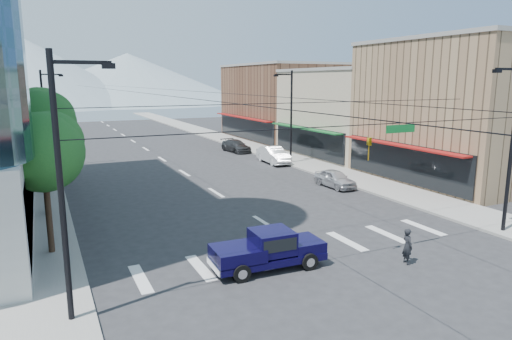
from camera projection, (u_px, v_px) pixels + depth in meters
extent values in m
plane|color=#28282B|center=(323.00, 259.00, 20.86)|extent=(160.00, 160.00, 0.00)
cube|color=gray|center=(35.00, 153.00, 51.24)|extent=(4.00, 120.00, 0.15)
cube|color=gray|center=(232.00, 141.00, 61.35)|extent=(4.00, 120.00, 0.15)
cube|color=#8C6B4C|center=(463.00, 112.00, 37.08)|extent=(12.00, 14.00, 11.00)
cube|color=tan|center=(355.00, 114.00, 49.68)|extent=(12.00, 14.00, 9.00)
cube|color=brown|center=(284.00, 103.00, 63.77)|extent=(12.00, 18.00, 10.00)
cone|color=gray|center=(22.00, 71.00, 145.36)|extent=(80.00, 80.00, 22.00)
cone|color=gray|center=(128.00, 78.00, 169.35)|extent=(90.00, 90.00, 18.00)
cylinder|color=black|center=(48.00, 208.00, 21.02)|extent=(0.28, 0.28, 4.55)
sphere|color=#194B1D|center=(43.00, 152.00, 20.52)|extent=(3.64, 3.64, 3.64)
sphere|color=#194B1D|center=(52.00, 142.00, 20.87)|extent=(2.86, 2.86, 2.86)
cylinder|color=black|center=(45.00, 174.00, 27.17)|extent=(0.28, 0.28, 5.11)
sphere|color=#194B1D|center=(40.00, 125.00, 26.61)|extent=(4.09, 4.09, 4.09)
sphere|color=#194B1D|center=(47.00, 118.00, 26.96)|extent=(3.21, 3.21, 3.21)
cylinder|color=black|center=(43.00, 161.00, 33.43)|extent=(0.28, 0.28, 4.55)
sphere|color=#194B1D|center=(40.00, 125.00, 32.93)|extent=(3.64, 3.64, 3.64)
sphere|color=#194B1D|center=(46.00, 119.00, 33.28)|extent=(2.86, 2.86, 2.86)
cylinder|color=black|center=(42.00, 145.00, 39.58)|extent=(0.28, 0.28, 5.11)
sphere|color=#194B1D|center=(39.00, 111.00, 39.01)|extent=(4.09, 4.09, 4.09)
sphere|color=#194B1D|center=(44.00, 106.00, 39.37)|extent=(3.21, 3.21, 3.21)
cylinder|color=black|center=(61.00, 193.00, 14.55)|extent=(0.20, 0.20, 9.00)
cylinder|color=black|center=(511.00, 150.00, 23.65)|extent=(0.20, 0.20, 9.00)
cylinder|color=black|center=(341.00, 126.00, 18.77)|extent=(21.60, 0.04, 0.04)
imported|color=gold|center=(369.00, 149.00, 19.61)|extent=(0.16, 0.20, 1.00)
cube|color=#0C6626|center=(401.00, 129.00, 20.17)|extent=(1.60, 0.06, 0.35)
cylinder|color=black|center=(44.00, 120.00, 42.03)|extent=(0.20, 0.20, 9.00)
cube|color=black|center=(51.00, 74.00, 41.62)|extent=(1.80, 0.12, 0.12)
cube|color=black|center=(61.00, 76.00, 41.97)|extent=(0.40, 0.25, 0.18)
cylinder|color=black|center=(291.00, 118.00, 44.03)|extent=(0.20, 0.20, 9.00)
cube|color=black|center=(284.00, 75.00, 42.86)|extent=(1.80, 0.12, 0.12)
cube|color=black|center=(276.00, 76.00, 42.55)|extent=(0.40, 0.25, 0.18)
cube|color=#0A0632|center=(268.00, 258.00, 19.79)|extent=(4.99, 1.99, 0.31)
cube|color=#0A0632|center=(304.00, 244.00, 20.39)|extent=(1.50, 1.76, 0.49)
cube|color=#0A0632|center=(272.00, 241.00, 19.72)|extent=(1.77, 1.72, 0.98)
cube|color=black|center=(272.00, 239.00, 19.71)|extent=(1.59, 1.74, 0.54)
cube|color=#0A0632|center=(237.00, 254.00, 19.17)|extent=(2.13, 1.87, 0.58)
cube|color=silver|center=(317.00, 249.00, 20.74)|extent=(0.18, 1.70, 0.31)
cube|color=silver|center=(214.00, 266.00, 18.85)|extent=(0.18, 1.70, 0.27)
cylinder|color=black|center=(309.00, 262.00, 19.65)|extent=(0.76, 0.30, 0.75)
cylinder|color=black|center=(291.00, 248.00, 21.18)|extent=(0.76, 0.30, 0.75)
cylinder|color=black|center=(242.00, 273.00, 18.45)|extent=(0.76, 0.30, 0.75)
cylinder|color=black|center=(228.00, 259.00, 19.98)|extent=(0.76, 0.30, 0.75)
imported|color=black|center=(407.00, 246.00, 20.25)|extent=(0.50, 0.66, 1.63)
imported|color=#B6B5BA|center=(335.00, 179.00, 34.89)|extent=(1.67, 3.98, 1.34)
imported|color=white|center=(274.00, 155.00, 44.99)|extent=(1.97, 5.05, 1.64)
imported|color=#313134|center=(236.00, 146.00, 52.27)|extent=(2.38, 4.87, 1.37)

